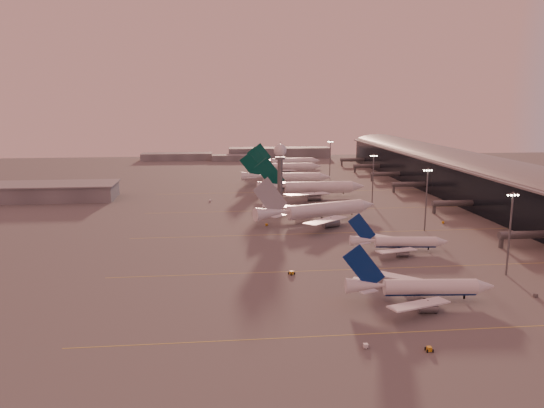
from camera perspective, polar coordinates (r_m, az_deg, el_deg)
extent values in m
plane|color=#5B5858|center=(153.35, 4.51, -8.37)|extent=(700.00, 700.00, 0.00)
cube|color=#DCC94D|center=(131.67, 20.72, -12.46)|extent=(180.00, 0.25, 0.02)
cube|color=#DCC94D|center=(170.26, 13.92, -6.66)|extent=(180.00, 0.25, 0.02)
cube|color=#DCC94D|center=(211.40, 9.78, -3.01)|extent=(180.00, 0.25, 0.02)
cube|color=#DCC94D|center=(253.86, 7.03, -0.55)|extent=(180.00, 0.25, 0.02)
cube|color=#DCC94D|center=(301.89, 4.89, 1.36)|extent=(180.00, 0.25, 0.02)
cube|color=black|center=(289.07, 21.85, 1.97)|extent=(36.00, 360.00, 18.00)
cylinder|color=gray|center=(287.89, 21.98, 3.74)|extent=(10.08, 360.00, 10.08)
cube|color=gray|center=(287.87, 21.99, 3.78)|extent=(40.00, 362.00, 0.80)
cylinder|color=slate|center=(207.38, 25.90, -2.99)|extent=(22.00, 2.80, 2.80)
cube|color=slate|center=(202.83, 23.44, -3.75)|extent=(1.20, 1.20, 4.40)
cylinder|color=slate|center=(257.07, 19.13, 0.08)|extent=(22.00, 2.80, 2.80)
cube|color=slate|center=(253.41, 17.05, -0.48)|extent=(1.20, 1.20, 4.40)
cylinder|color=slate|center=(307.82, 14.74, 2.07)|extent=(22.00, 2.80, 2.80)
cube|color=slate|center=(304.77, 12.96, 1.63)|extent=(1.20, 1.20, 4.40)
cylinder|color=slate|center=(346.94, 12.30, 3.18)|extent=(22.00, 2.80, 2.80)
cube|color=slate|center=(344.24, 10.70, 2.79)|extent=(1.20, 1.20, 4.40)
cylinder|color=slate|center=(386.67, 10.35, 4.05)|extent=(22.00, 2.80, 2.80)
cube|color=slate|center=(384.25, 8.90, 3.71)|extent=(1.20, 1.20, 4.40)
cylinder|color=slate|center=(424.91, 8.83, 4.72)|extent=(22.00, 2.80, 2.80)
cube|color=slate|center=(422.71, 7.51, 4.41)|extent=(1.20, 1.20, 4.40)
cube|color=slate|center=(300.55, -24.03, 1.16)|extent=(80.00, 25.00, 8.00)
cube|color=gray|center=(299.92, -24.09, 1.95)|extent=(82.00, 27.00, 0.60)
cylinder|color=slate|center=(266.98, 0.87, 2.51)|extent=(2.60, 2.60, 22.00)
cylinder|color=slate|center=(265.50, 0.88, 4.96)|extent=(5.20, 5.20, 1.20)
sphere|color=white|center=(265.10, 0.88, 5.80)|extent=(6.40, 6.40, 6.40)
cylinder|color=slate|center=(264.78, 0.88, 6.60)|extent=(0.16, 0.16, 2.00)
cylinder|color=slate|center=(170.06, 24.19, -2.98)|extent=(0.56, 0.56, 25.00)
cube|color=slate|center=(167.74, 24.52, 1.00)|extent=(3.60, 0.25, 0.25)
sphere|color=#FFEABF|center=(167.04, 24.06, 0.86)|extent=(0.56, 0.56, 0.56)
sphere|color=#FFEABF|center=(167.55, 24.36, 0.86)|extent=(0.56, 0.56, 0.56)
sphere|color=#FFEABF|center=(168.05, 24.65, 0.87)|extent=(0.56, 0.56, 0.56)
sphere|color=#FFEABF|center=(168.57, 24.94, 0.87)|extent=(0.56, 0.56, 0.56)
cylinder|color=slate|center=(216.93, 16.26, 0.44)|extent=(0.56, 0.56, 25.00)
cube|color=slate|center=(215.11, 16.43, 3.59)|extent=(3.60, 0.25, 0.25)
sphere|color=#FFEABF|center=(214.59, 16.05, 3.48)|extent=(0.56, 0.56, 0.56)
sphere|color=#FFEABF|center=(214.97, 16.30, 3.48)|extent=(0.56, 0.56, 0.56)
sphere|color=#FFEABF|center=(215.36, 16.55, 3.48)|extent=(0.56, 0.56, 0.56)
sphere|color=#FFEABF|center=(215.74, 16.79, 3.48)|extent=(0.56, 0.56, 0.56)
cylinder|color=slate|center=(266.37, 10.80, 2.62)|extent=(0.56, 0.56, 25.00)
cube|color=slate|center=(264.89, 10.90, 5.18)|extent=(3.60, 0.25, 0.25)
sphere|color=#FFEABF|center=(264.50, 10.58, 5.10)|extent=(0.56, 0.56, 0.56)
sphere|color=#FFEABF|center=(264.79, 10.79, 5.10)|extent=(0.56, 0.56, 0.56)
sphere|color=#FFEABF|center=(265.08, 11.00, 5.10)|extent=(0.56, 0.56, 0.56)
sphere|color=#FFEABF|center=(265.37, 11.21, 5.10)|extent=(0.56, 0.56, 0.56)
cylinder|color=slate|center=(352.28, 6.26, 4.79)|extent=(0.56, 0.56, 25.00)
cube|color=slate|center=(351.16, 6.30, 6.74)|extent=(3.60, 0.25, 0.25)
sphere|color=#FFEABF|center=(350.88, 6.06, 6.68)|extent=(0.56, 0.56, 0.56)
sphere|color=#FFEABF|center=(351.09, 6.22, 6.68)|extent=(0.56, 0.56, 0.56)
sphere|color=#FFEABF|center=(351.30, 6.38, 6.67)|extent=(0.56, 0.56, 0.56)
sphere|color=#FFEABF|center=(351.52, 6.54, 6.67)|extent=(0.56, 0.56, 0.56)
cube|color=slate|center=(465.62, -10.18, 5.05)|extent=(60.00, 18.00, 6.00)
cube|color=slate|center=(477.71, 0.78, 5.55)|extent=(90.00, 20.00, 9.00)
cube|color=slate|center=(454.91, -3.94, 4.99)|extent=(40.00, 15.00, 5.00)
cylinder|color=white|center=(143.91, 16.64, -8.75)|extent=(24.03, 6.01, 4.05)
cylinder|color=navy|center=(144.22, 16.62, -9.09)|extent=(23.46, 4.85, 2.91)
cone|color=white|center=(148.85, 21.90, -8.43)|extent=(4.92, 4.42, 4.05)
cone|color=white|center=(139.53, 9.97, -8.85)|extent=(10.27, 4.86, 4.05)
cube|color=white|center=(133.58, 15.52, -10.59)|extent=(17.38, 10.44, 1.27)
cylinder|color=slate|center=(137.18, 16.37, -10.88)|extent=(4.80, 3.01, 2.63)
cube|color=slate|center=(136.76, 16.40, -10.44)|extent=(0.34, 0.29, 1.62)
cube|color=white|center=(151.53, 13.35, -7.85)|extent=(16.62, 12.66, 1.27)
cylinder|color=slate|center=(150.75, 14.62, -8.76)|extent=(4.80, 3.01, 2.63)
cube|color=slate|center=(150.37, 14.64, -8.35)|extent=(0.34, 0.29, 1.62)
cube|color=navy|center=(137.82, 9.83, -6.90)|extent=(11.10, 1.30, 12.06)
cube|color=white|center=(135.28, 10.37, -9.47)|extent=(4.91, 3.27, 0.27)
cube|color=white|center=(143.75, 9.63, -8.19)|extent=(4.84, 3.84, 0.27)
cylinder|color=black|center=(147.84, 19.96, -9.57)|extent=(0.53, 0.53, 1.07)
cylinder|color=black|center=(146.36, 15.58, -9.48)|extent=(1.21, 0.63, 1.17)
cylinder|color=black|center=(142.19, 16.12, -10.14)|extent=(1.21, 0.63, 1.17)
cylinder|color=white|center=(187.55, 14.18, -4.10)|extent=(21.08, 5.71, 3.55)
cylinder|color=navy|center=(187.75, 14.17, -4.34)|extent=(20.56, 4.68, 2.55)
cone|color=white|center=(190.98, 17.80, -4.03)|extent=(4.38, 3.95, 3.55)
cone|color=white|center=(184.35, 9.72, -4.04)|extent=(9.06, 4.44, 3.55)
cube|color=white|center=(178.34, 13.25, -5.06)|extent=(15.28, 8.87, 1.11)
cylinder|color=slate|center=(181.31, 13.86, -5.35)|extent=(4.25, 2.72, 2.30)
cube|color=slate|center=(181.03, 13.88, -5.05)|extent=(0.30, 0.26, 1.42)
cube|color=white|center=(194.73, 12.09, -3.63)|extent=(14.44, 11.32, 1.11)
cylinder|color=slate|center=(193.76, 12.93, -4.24)|extent=(4.25, 2.72, 2.30)
cube|color=slate|center=(193.50, 12.94, -3.96)|extent=(0.30, 0.26, 1.42)
cube|color=navy|center=(183.19, 9.63, -2.72)|extent=(9.71, 1.35, 10.57)
cube|color=white|center=(180.51, 9.94, -4.35)|extent=(4.30, 2.80, 0.23)
cube|color=white|center=(188.17, 9.52, -3.69)|extent=(4.22, 3.42, 0.23)
cylinder|color=black|center=(190.28, 16.46, -4.76)|extent=(0.47, 0.47, 0.93)
cylinder|color=black|center=(189.68, 13.50, -4.64)|extent=(1.07, 0.57, 1.03)
cylinder|color=black|center=(185.85, 13.79, -4.99)|extent=(1.07, 0.57, 1.03)
cylinder|color=white|center=(228.50, 5.77, -0.84)|extent=(35.66, 17.26, 5.60)
cylinder|color=white|center=(228.76, 5.76, -1.15)|extent=(34.46, 15.54, 4.03)
cone|color=white|center=(240.16, 10.13, -0.37)|extent=(8.41, 7.60, 5.60)
cone|color=white|center=(216.42, 0.01, -1.27)|extent=(16.04, 10.30, 5.60)
cube|color=white|center=(211.84, 5.84, -2.07)|extent=(21.77, 23.01, 1.66)
cylinder|color=slate|center=(217.51, 6.32, -2.34)|extent=(7.76, 5.75, 3.64)
cube|color=slate|center=(217.21, 6.33, -2.01)|extent=(0.33, 0.30, 2.24)
cube|color=white|center=(237.14, 2.08, -0.59)|extent=(26.33, 9.69, 1.66)
cylinder|color=slate|center=(236.61, 3.41, -1.19)|extent=(7.76, 5.75, 3.64)
cube|color=slate|center=(236.34, 3.41, -0.88)|extent=(0.33, 0.30, 2.24)
cube|color=#A1A3A8|center=(214.78, -0.17, 0.44)|extent=(14.74, 5.49, 16.62)
cube|color=white|center=(210.18, 0.75, -1.60)|extent=(6.72, 6.77, 0.23)
cube|color=white|center=(222.40, -0.84, -0.89)|extent=(7.19, 3.37, 0.23)
cylinder|color=black|center=(236.48, 8.57, -1.35)|extent=(0.45, 0.45, 0.90)
cylinder|color=black|center=(229.43, 4.88, -1.64)|extent=(1.09, 0.76, 0.99)
cylinder|color=black|center=(226.10, 5.39, -1.84)|extent=(1.09, 0.76, 0.99)
cylinder|color=white|center=(284.94, 5.03, 1.61)|extent=(35.94, 5.94, 5.79)
cylinder|color=white|center=(285.16, 5.02, 1.35)|extent=(35.22, 4.32, 4.17)
cone|color=white|center=(289.74, 9.20, 1.67)|extent=(6.98, 5.82, 5.79)
cone|color=white|center=(281.14, -0.08, 1.67)|extent=(15.09, 5.86, 5.79)
cube|color=white|center=(268.91, 3.78, 0.84)|extent=(25.89, 17.50, 1.71)
cylinder|color=slate|center=(273.56, 4.55, 0.49)|extent=(6.97, 3.79, 3.77)
cube|color=slate|center=(273.31, 4.56, 0.78)|extent=(0.30, 0.25, 2.32)
cube|color=white|center=(298.30, 2.81, 1.87)|extent=(25.83, 17.66, 1.71)
cylinder|color=slate|center=(295.91, 3.75, 1.32)|extent=(6.97, 3.79, 3.77)
cube|color=slate|center=(295.68, 3.75, 1.58)|extent=(0.30, 0.25, 2.32)
cube|color=#023E35|center=(280.01, -0.23, 3.07)|extent=(15.94, 0.42, 17.14)
cube|color=white|center=(274.27, 0.01, 1.46)|extent=(7.39, 5.37, 0.25)
cube|color=white|center=(287.92, -0.27, 1.93)|extent=(7.39, 5.41, 0.25)
cylinder|color=black|center=(288.43, 7.68, 0.94)|extent=(0.50, 0.50, 1.00)
cylinder|color=black|center=(287.15, 4.37, 0.98)|extent=(1.10, 0.50, 1.10)
cylinder|color=black|center=(282.89, 4.52, 0.82)|extent=(1.10, 0.50, 1.10)
cylinder|color=white|center=(322.75, 2.17, 2.72)|extent=(33.79, 7.63, 5.40)
cylinder|color=white|center=(322.93, 2.17, 2.50)|extent=(33.02, 6.07, 3.89)
cone|color=white|center=(324.92, 5.69, 2.73)|extent=(6.83, 5.82, 5.40)
cone|color=white|center=(321.68, -2.06, 2.81)|extent=(14.38, 6.33, 5.40)
cube|color=white|center=(308.45, 0.84, 2.15)|extent=(24.50, 15.10, 1.60)
cylinder|color=slate|center=(312.34, 1.56, 1.85)|extent=(6.70, 3.94, 3.51)
cube|color=slate|center=(312.13, 1.56, 2.08)|extent=(0.29, 0.25, 2.16)
cube|color=white|center=(336.28, 0.58, 2.90)|extent=(23.64, 17.62, 1.60)
cylinder|color=slate|center=(333.55, 1.31, 2.45)|extent=(6.70, 3.94, 3.51)
cube|color=slate|center=(333.36, 1.31, 2.66)|extent=(0.29, 0.25, 2.16)
cube|color=#023E35|center=(320.81, -2.19, 3.95)|extent=(14.85, 1.32, 15.99)
cube|color=white|center=(315.25, -2.10, 2.67)|extent=(6.92, 4.70, 0.23)
cube|color=white|center=(328.08, -2.11, 3.00)|extent=(6.83, 5.33, 0.23)
cylinder|color=black|center=(324.50, 4.41, 2.14)|extent=(0.47, 0.47, 0.93)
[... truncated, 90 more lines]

